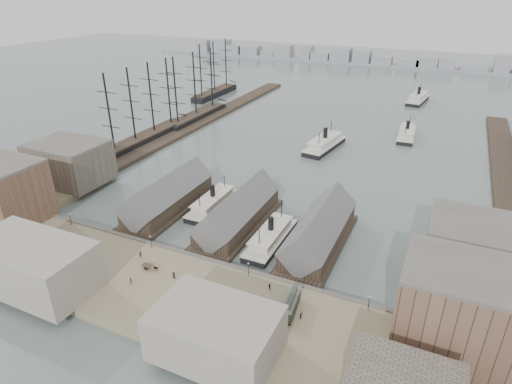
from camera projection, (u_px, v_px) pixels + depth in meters
The scene contains 41 objects.
ground at pixel (211, 254), 120.12m from camera, with size 900.00×900.00×0.00m, color #54615F.
quay at pixel (169, 293), 103.37m from camera, with size 180.00×30.00×2.00m, color #807356.
seawall at pixel (201, 260), 115.37m from camera, with size 180.00×1.20×2.30m, color #59544C.
west_wharf at pixel (195, 125), 226.91m from camera, with size 10.00×220.00×1.60m, color #2D231C.
east_wharf at pixel (506, 179), 163.74m from camera, with size 10.00×180.00×1.60m, color #2D231C.
ferry_shed_west at pixel (168, 197), 141.63m from camera, with size 14.00×42.00×12.60m.
ferry_shed_center at pixel (238, 213), 131.84m from camera, with size 14.00×42.00×12.60m.
ferry_shed_east at pixel (319, 231), 122.04m from camera, with size 14.00×42.00×12.60m.
warehouse_west_back at pixel (70, 163), 157.21m from camera, with size 26.00×20.00×14.00m, color #60564C.
warehouse_east_front at pixel (480, 319), 80.40m from camera, with size 30.00×18.00×19.00m, color brown.
warehouse_east_back at pixel (487, 256), 102.54m from camera, with size 28.00×20.00×15.00m, color #60564C.
street_bldg_center at pixel (216, 333), 83.41m from camera, with size 24.00×16.00×10.00m, color gray.
street_bldg_west at pixel (33, 265), 101.82m from camera, with size 30.00×16.00×12.00m, color gray.
lamp_post_far_w at pixel (70, 217), 129.30m from camera, with size 0.44×0.44×3.92m.
lamp_post_near_w at pixel (151, 240), 117.99m from camera, with size 0.44×0.44×3.92m.
lamp_post_near_e at pixel (248, 267), 106.69m from camera, with size 0.44×0.44×3.92m.
lamp_post_far_e at pixel (369, 300), 95.38m from camera, with size 0.44×0.44×3.92m.
far_shore at pixel (393, 61), 391.58m from camera, with size 500.00×40.00×15.72m.
ferry_docked_west at pixel (213, 203), 143.45m from camera, with size 7.58×25.28×9.03m.
ferry_docked_east at pixel (271, 237), 124.11m from camera, with size 7.59×25.29×9.03m.
ferry_open_near at pixel (325, 144), 195.04m from camera, with size 12.92×30.43×10.53m.
ferry_open_mid at pixel (407, 134), 209.14m from camera, with size 9.09×25.80×9.07m.
ferry_open_far at pixel (418, 99), 271.55m from camera, with size 12.09×29.71×10.31m.
sailing_ship_near at pixel (146, 137), 203.18m from camera, with size 8.79×60.53×36.13m.
sailing_ship_mid at pixel (197, 115), 236.28m from camera, with size 8.86×51.22×36.44m.
sailing_ship_far at pixel (215, 92), 287.40m from camera, with size 8.50×47.25×34.96m.
tram at pixel (291, 305), 95.42m from camera, with size 3.60×10.14×3.53m.
horse_cart_left at pixel (72, 253), 115.58m from camera, with size 4.75×3.69×1.73m.
horse_cart_center at pixel (152, 267), 109.69m from camera, with size 4.81×1.64×1.44m.
horse_cart_right at pixel (255, 331), 89.58m from camera, with size 4.63×1.89×1.44m.
pedestrian_0 at pixel (36, 229), 126.62m from camera, with size 0.62×0.45×1.70m, color black.
pedestrian_1 at pixel (26, 249), 117.39m from camera, with size 0.76×0.59×1.57m, color black.
pedestrian_2 at pixel (141, 255), 114.65m from camera, with size 1.18×0.68×1.82m, color black.
pedestrian_3 at pixel (131, 280), 104.73m from camera, with size 1.00×0.42×1.70m, color black.
pedestrian_4 at pixel (174, 275), 106.64m from camera, with size 0.89×0.58×1.81m, color black.
pedestrian_5 at pixel (198, 292), 100.84m from camera, with size 0.63×0.46×1.72m, color black.
pedestrian_6 at pixel (270, 286), 102.68m from camera, with size 0.84×0.65×1.72m, color black.
pedestrian_7 at pixel (250, 341), 87.00m from camera, with size 1.05×0.60×1.62m, color black.
pedestrian_8 at pixel (301, 316), 93.67m from camera, with size 0.97×0.40×1.65m, color black.
pedestrian_9 at pixel (407, 381), 78.21m from camera, with size 0.85×0.55×1.74m, color black.
pedestrian_10 at pixel (274, 352), 84.42m from camera, with size 1.17×0.68×1.82m, color black.
Camera 1 is at (53.49, -85.71, 68.42)m, focal length 30.00 mm.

